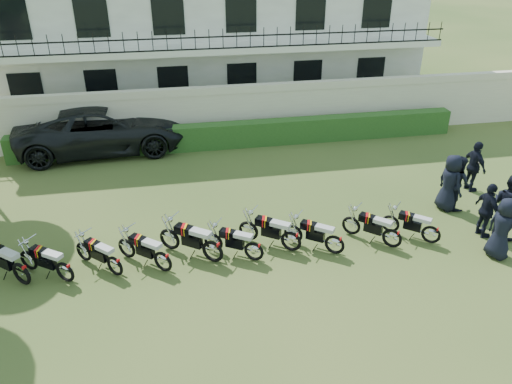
# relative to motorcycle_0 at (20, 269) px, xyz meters

# --- Properties ---
(ground) EXTENTS (100.00, 100.00, 0.00)m
(ground) POSITION_rel_motorcycle_0_xyz_m (5.76, 0.72, -0.49)
(ground) COLOR #324C1E
(ground) RESTS_ON ground
(perimeter_wall) EXTENTS (30.00, 0.35, 2.30)m
(perimeter_wall) POSITION_rel_motorcycle_0_xyz_m (5.76, 8.72, 0.68)
(perimeter_wall) COLOR beige
(perimeter_wall) RESTS_ON ground
(hedge) EXTENTS (18.00, 0.60, 1.00)m
(hedge) POSITION_rel_motorcycle_0_xyz_m (6.76, 7.92, 0.01)
(hedge) COLOR #1E4217
(hedge) RESTS_ON ground
(building) EXTENTS (20.40, 9.60, 7.40)m
(building) POSITION_rel_motorcycle_0_xyz_m (5.76, 14.68, 3.22)
(building) COLOR white
(building) RESTS_ON ground
(motorcycle_0) EXTENTS (1.55, 1.33, 1.06)m
(motorcycle_0) POSITION_rel_motorcycle_0_xyz_m (0.00, 0.00, 0.00)
(motorcycle_0) COLOR black
(motorcycle_0) RESTS_ON ground
(motorcycle_1) EXTENTS (1.51, 1.09, 0.97)m
(motorcycle_1) POSITION_rel_motorcycle_0_xyz_m (1.03, -0.08, -0.04)
(motorcycle_1) COLOR black
(motorcycle_1) RESTS_ON ground
(motorcycle_2) EXTENTS (1.31, 1.24, 0.94)m
(motorcycle_2) POSITION_rel_motorcycle_0_xyz_m (2.24, -0.04, -0.06)
(motorcycle_2) COLOR black
(motorcycle_2) RESTS_ON ground
(motorcycle_3) EXTENTS (1.43, 1.24, 0.99)m
(motorcycle_3) POSITION_rel_motorcycle_0_xyz_m (3.44, -0.09, -0.03)
(motorcycle_3) COLOR black
(motorcycle_3) RESTS_ON ground
(motorcycle_4) EXTENTS (1.66, 1.26, 1.09)m
(motorcycle_4) POSITION_rel_motorcycle_0_xyz_m (4.74, 0.08, 0.01)
(motorcycle_4) COLOR black
(motorcycle_4) RESTS_ON ground
(motorcycle_5) EXTENTS (1.52, 0.99, 0.95)m
(motorcycle_5) POSITION_rel_motorcycle_0_xyz_m (5.82, -0.05, -0.05)
(motorcycle_5) COLOR black
(motorcycle_5) RESTS_ON ground
(motorcycle_6) EXTENTS (1.59, 1.16, 1.03)m
(motorcycle_6) POSITION_rel_motorcycle_0_xyz_m (6.90, 0.20, -0.02)
(motorcycle_6) COLOR black
(motorcycle_6) RESTS_ON ground
(motorcycle_7) EXTENTS (1.47, 1.14, 0.97)m
(motorcycle_7) POSITION_rel_motorcycle_0_xyz_m (8.03, -0.15, -0.04)
(motorcycle_7) COLOR black
(motorcycle_7) RESTS_ON ground
(motorcycle_8) EXTENTS (1.34, 1.30, 0.97)m
(motorcycle_8) POSITION_rel_motorcycle_0_xyz_m (9.68, -0.14, -0.04)
(motorcycle_8) COLOR black
(motorcycle_8) RESTS_ON ground
(motorcycle_9) EXTENTS (1.34, 1.17, 0.93)m
(motorcycle_9) POSITION_rel_motorcycle_0_xyz_m (10.85, -0.15, -0.06)
(motorcycle_9) COLOR black
(motorcycle_9) RESTS_ON ground
(suv) EXTENTS (6.73, 3.46, 1.82)m
(suv) POSITION_rel_motorcycle_0_xyz_m (1.33, 8.49, 0.42)
(suv) COLOR black
(suv) RESTS_ON ground
(officer_0) EXTENTS (0.81, 0.99, 1.76)m
(officer_0) POSITION_rel_motorcycle_0_xyz_m (12.32, -1.05, 0.39)
(officer_0) COLOR black
(officer_0) RESTS_ON ground
(officer_1) EXTENTS (0.94, 1.09, 1.93)m
(officer_1) POSITION_rel_motorcycle_0_xyz_m (13.11, -0.09, 0.47)
(officer_1) COLOR black
(officer_1) RESTS_ON ground
(officer_2) EXTENTS (0.45, 0.99, 1.66)m
(officer_2) POSITION_rel_motorcycle_0_xyz_m (12.52, -0.04, 0.34)
(officer_2) COLOR black
(officer_2) RESTS_ON ground
(officer_3) EXTENTS (0.77, 1.01, 1.83)m
(officer_3) POSITION_rel_motorcycle_0_xyz_m (12.30, 1.61, 0.43)
(officer_3) COLOR black
(officer_3) RESTS_ON ground
(officer_4) EXTENTS (0.71, 0.88, 1.74)m
(officer_4) POSITION_rel_motorcycle_0_xyz_m (12.60, 1.68, 0.38)
(officer_4) COLOR black
(officer_4) RESTS_ON ground
(officer_5) EXTENTS (0.56, 1.08, 1.76)m
(officer_5) POSITION_rel_motorcycle_0_xyz_m (13.76, 2.62, 0.39)
(officer_5) COLOR black
(officer_5) RESTS_ON ground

